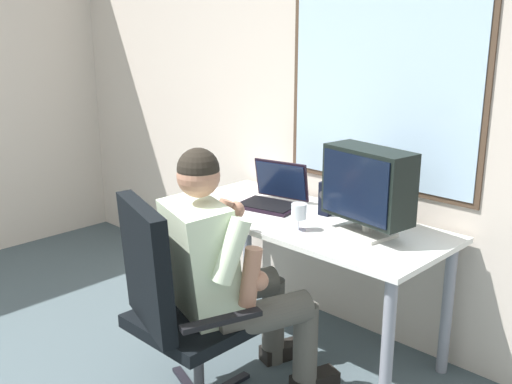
{
  "coord_description": "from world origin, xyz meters",
  "views": [
    {
      "loc": [
        2.21,
        -0.26,
        1.77
      ],
      "look_at": [
        0.26,
        1.74,
        0.97
      ],
      "focal_mm": 42.48,
      "sensor_mm": 36.0,
      "label": 1
    }
  ],
  "objects_px": {
    "desk": "(304,236)",
    "desk_speaker": "(327,198)",
    "laptop": "(275,194)",
    "crt_monitor": "(368,186)",
    "person_seated": "(228,271)",
    "office_chair": "(173,299)",
    "wine_glass": "(299,213)"
  },
  "relations": [
    {
      "from": "person_seated",
      "to": "crt_monitor",
      "type": "xyz_separation_m",
      "value": [
        0.31,
        0.64,
        0.35
      ]
    },
    {
      "from": "office_chair",
      "to": "desk_speaker",
      "type": "relative_size",
      "value": 5.59
    },
    {
      "from": "office_chair",
      "to": "person_seated",
      "type": "bearing_deg",
      "value": 73.79
    },
    {
      "from": "desk",
      "to": "person_seated",
      "type": "xyz_separation_m",
      "value": [
        0.07,
        -0.63,
        0.01
      ]
    },
    {
      "from": "person_seated",
      "to": "wine_glass",
      "type": "distance_m",
      "value": 0.49
    },
    {
      "from": "office_chair",
      "to": "person_seated",
      "type": "distance_m",
      "value": 0.29
    },
    {
      "from": "person_seated",
      "to": "laptop",
      "type": "height_order",
      "value": "person_seated"
    },
    {
      "from": "desk",
      "to": "crt_monitor",
      "type": "xyz_separation_m",
      "value": [
        0.38,
        0.01,
        0.35
      ]
    },
    {
      "from": "office_chair",
      "to": "desk_speaker",
      "type": "bearing_deg",
      "value": 86.94
    },
    {
      "from": "crt_monitor",
      "to": "desk_speaker",
      "type": "bearing_deg",
      "value": 160.11
    },
    {
      "from": "laptop",
      "to": "desk_speaker",
      "type": "bearing_deg",
      "value": 11.43
    },
    {
      "from": "desk",
      "to": "desk_speaker",
      "type": "distance_m",
      "value": 0.24
    },
    {
      "from": "laptop",
      "to": "crt_monitor",
      "type": "bearing_deg",
      "value": -4.75
    },
    {
      "from": "person_seated",
      "to": "laptop",
      "type": "relative_size",
      "value": 3.18
    },
    {
      "from": "desk",
      "to": "crt_monitor",
      "type": "bearing_deg",
      "value": 1.84
    },
    {
      "from": "office_chair",
      "to": "desk_speaker",
      "type": "xyz_separation_m",
      "value": [
        0.06,
        1.03,
        0.26
      ]
    },
    {
      "from": "person_seated",
      "to": "laptop",
      "type": "distance_m",
      "value": 0.8
    },
    {
      "from": "wine_glass",
      "to": "office_chair",
      "type": "bearing_deg",
      "value": -99.03
    },
    {
      "from": "office_chair",
      "to": "desk_speaker",
      "type": "height_order",
      "value": "office_chair"
    },
    {
      "from": "person_seated",
      "to": "desk",
      "type": "bearing_deg",
      "value": 96.1
    },
    {
      "from": "crt_monitor",
      "to": "desk",
      "type": "bearing_deg",
      "value": -178.16
    },
    {
      "from": "crt_monitor",
      "to": "wine_glass",
      "type": "distance_m",
      "value": 0.37
    },
    {
      "from": "person_seated",
      "to": "desk_speaker",
      "type": "xyz_separation_m",
      "value": [
        -0.02,
        0.76,
        0.19
      ]
    },
    {
      "from": "desk",
      "to": "office_chair",
      "type": "height_order",
      "value": "office_chair"
    },
    {
      "from": "office_chair",
      "to": "laptop",
      "type": "height_order",
      "value": "office_chair"
    },
    {
      "from": "crt_monitor",
      "to": "office_chair",
      "type": "bearing_deg",
      "value": -113.36
    },
    {
      "from": "desk",
      "to": "laptop",
      "type": "distance_m",
      "value": 0.34
    },
    {
      "from": "wine_glass",
      "to": "desk_speaker",
      "type": "height_order",
      "value": "desk_speaker"
    },
    {
      "from": "desk_speaker",
      "to": "laptop",
      "type": "bearing_deg",
      "value": -168.57
    },
    {
      "from": "office_chair",
      "to": "wine_glass",
      "type": "xyz_separation_m",
      "value": [
        0.11,
        0.72,
        0.26
      ]
    },
    {
      "from": "person_seated",
      "to": "laptop",
      "type": "bearing_deg",
      "value": 116.83
    },
    {
      "from": "wine_glass",
      "to": "desk_speaker",
      "type": "relative_size",
      "value": 0.76
    }
  ]
}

